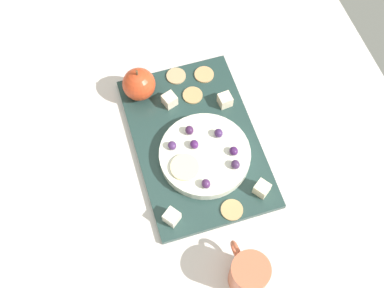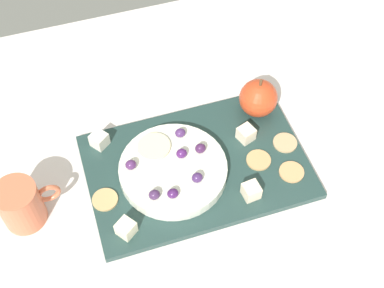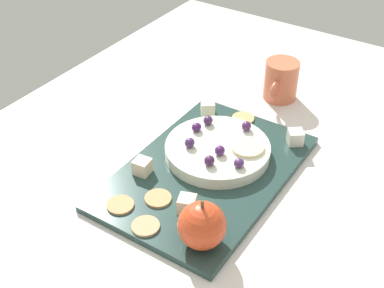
% 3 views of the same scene
% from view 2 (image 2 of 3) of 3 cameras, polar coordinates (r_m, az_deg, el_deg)
% --- Properties ---
extents(table, '(1.40, 0.91, 0.04)m').
position_cam_2_polar(table, '(0.96, 3.40, -2.79)').
color(table, silver).
rests_on(table, ground).
extents(platter, '(0.38, 0.25, 0.01)m').
position_cam_2_polar(platter, '(0.93, 0.50, -2.43)').
color(platter, '#243D39').
rests_on(platter, table).
extents(serving_dish, '(0.19, 0.19, 0.02)m').
position_cam_2_polar(serving_dish, '(0.91, -2.11, -2.64)').
color(serving_dish, white).
rests_on(serving_dish, platter).
extents(apple_whole, '(0.07, 0.07, 0.07)m').
position_cam_2_polar(apple_whole, '(0.98, 7.15, 4.92)').
color(apple_whole, '#CC411F').
rests_on(apple_whole, platter).
extents(apple_stem, '(0.01, 0.01, 0.01)m').
position_cam_2_polar(apple_stem, '(0.95, 7.41, 6.56)').
color(apple_stem, brown).
rests_on(apple_stem, apple_whole).
extents(cheese_cube_0, '(0.04, 0.04, 0.03)m').
position_cam_2_polar(cheese_cube_0, '(0.95, -9.95, 0.44)').
color(cheese_cube_0, silver).
rests_on(cheese_cube_0, platter).
extents(cheese_cube_1, '(0.03, 0.03, 0.03)m').
position_cam_2_polar(cheese_cube_1, '(0.89, 6.39, -5.04)').
color(cheese_cube_1, '#F9E0BF').
rests_on(cheese_cube_1, platter).
extents(cheese_cube_2, '(0.03, 0.03, 0.03)m').
position_cam_2_polar(cheese_cube_2, '(0.95, 5.84, 1.10)').
color(cheese_cube_2, '#F8E2C4').
rests_on(cheese_cube_2, platter).
extents(cheese_cube_3, '(0.04, 0.04, 0.03)m').
position_cam_2_polar(cheese_cube_3, '(0.86, -7.12, -8.99)').
color(cheese_cube_3, '#F3EAC3').
rests_on(cheese_cube_3, platter).
extents(cracker_0, '(0.04, 0.04, 0.00)m').
position_cam_2_polar(cracker_0, '(0.90, -9.34, -5.92)').
color(cracker_0, tan).
rests_on(cracker_0, platter).
extents(cracker_1, '(0.04, 0.04, 0.00)m').
position_cam_2_polar(cracker_1, '(0.93, 10.66, -2.97)').
color(cracker_1, tan).
rests_on(cracker_1, platter).
extents(cracker_2, '(0.04, 0.04, 0.00)m').
position_cam_2_polar(cracker_2, '(0.94, 7.18, -1.73)').
color(cracker_2, tan).
rests_on(cracker_2, platter).
extents(cracker_3, '(0.04, 0.04, 0.00)m').
position_cam_2_polar(cracker_3, '(0.97, 9.96, 0.18)').
color(cracker_3, tan).
rests_on(cracker_3, platter).
extents(grape_0, '(0.02, 0.02, 0.02)m').
position_cam_2_polar(grape_0, '(0.86, -4.08, -5.46)').
color(grape_0, '#42274F').
rests_on(grape_0, serving_dish).
extents(grape_1, '(0.02, 0.02, 0.02)m').
position_cam_2_polar(grape_1, '(0.90, -1.12, -1.02)').
color(grape_1, '#4B1E5E').
rests_on(grape_1, serving_dish).
extents(grape_2, '(0.02, 0.02, 0.02)m').
position_cam_2_polar(grape_2, '(0.88, 0.57, -3.64)').
color(grape_2, '#43265B').
rests_on(grape_2, serving_dish).
extents(grape_3, '(0.02, 0.02, 0.02)m').
position_cam_2_polar(grape_3, '(0.90, -6.60, -2.23)').
color(grape_3, '#4C2658').
rests_on(grape_3, serving_dish).
extents(grape_4, '(0.02, 0.02, 0.02)m').
position_cam_2_polar(grape_4, '(0.93, -1.27, 1.21)').
color(grape_4, '#4B2A61').
rests_on(grape_4, serving_dish).
extents(grape_5, '(0.02, 0.02, 0.02)m').
position_cam_2_polar(grape_5, '(0.91, 0.91, -0.46)').
color(grape_5, '#432049').
rests_on(grape_5, serving_dish).
extents(grape_6, '(0.02, 0.02, 0.02)m').
position_cam_2_polar(grape_6, '(0.86, -2.08, -5.34)').
color(grape_6, '#431D56').
rests_on(grape_6, serving_dish).
extents(apple_slice_0, '(0.06, 0.06, 0.01)m').
position_cam_2_polar(apple_slice_0, '(0.92, -4.11, -0.28)').
color(apple_slice_0, beige).
rests_on(apple_slice_0, serving_dish).
extents(cup, '(0.10, 0.07, 0.08)m').
position_cam_2_polar(cup, '(0.90, -17.92, -6.08)').
color(cup, '#D66947').
rests_on(cup, table).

